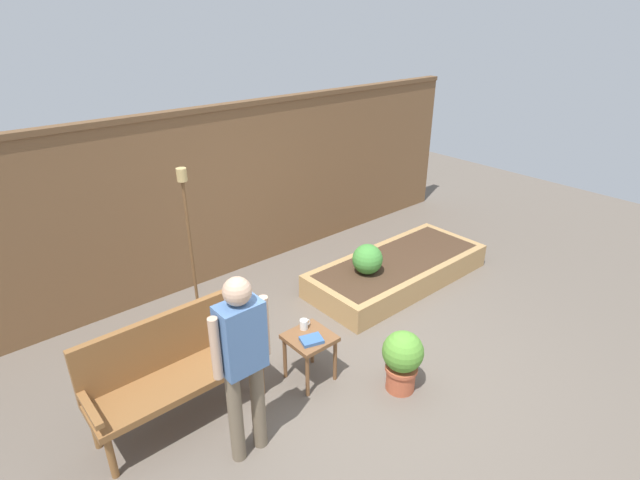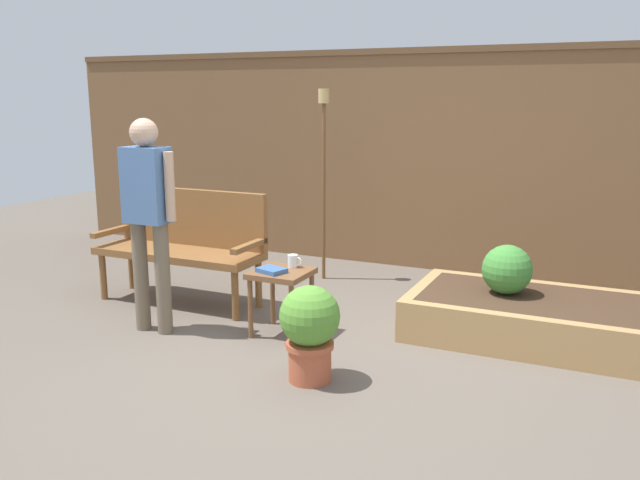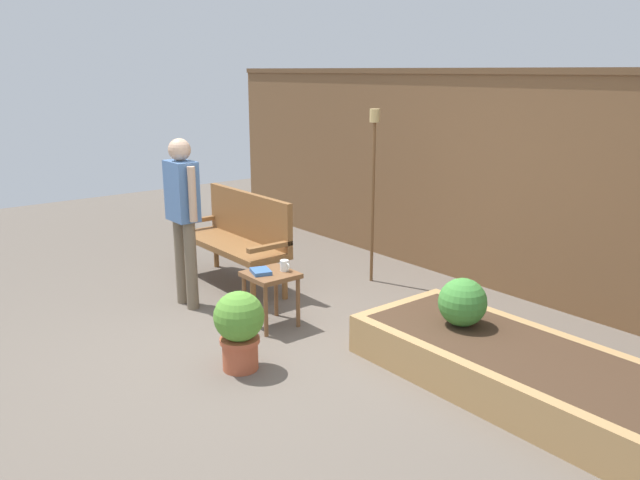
{
  "view_description": "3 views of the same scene",
  "coord_description": "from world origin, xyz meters",
  "px_view_note": "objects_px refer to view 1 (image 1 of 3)",
  "views": [
    {
      "loc": [
        -2.66,
        -2.53,
        3.16
      ],
      "look_at": [
        0.45,
        1.08,
        0.91
      ],
      "focal_mm": 27.59,
      "sensor_mm": 36.0,
      "label": 1
    },
    {
      "loc": [
        1.84,
        -3.79,
        1.72
      ],
      "look_at": [
        -0.15,
        0.52,
        0.68
      ],
      "focal_mm": 37.38,
      "sensor_mm": 36.0,
      "label": 2
    },
    {
      "loc": [
        3.89,
        -2.56,
        2.14
      ],
      "look_at": [
        -0.09,
        0.61,
        0.77
      ],
      "focal_mm": 35.55,
      "sensor_mm": 36.0,
      "label": 3
    }
  ],
  "objects_px": {
    "garden_bench": "(173,362)",
    "side_table": "(310,343)",
    "tiki_torch": "(188,222)",
    "cup_on_table": "(304,324)",
    "person_by_bench": "(242,355)",
    "book_on_table": "(312,340)",
    "potted_boxwood": "(402,358)",
    "shrub_near_bench": "(367,259)"
  },
  "relations": [
    {
      "from": "potted_boxwood",
      "to": "tiki_torch",
      "type": "bearing_deg",
      "value": 112.41
    },
    {
      "from": "garden_bench",
      "to": "cup_on_table",
      "type": "distance_m",
      "value": 1.2
    },
    {
      "from": "potted_boxwood",
      "to": "tiki_torch",
      "type": "height_order",
      "value": "tiki_torch"
    },
    {
      "from": "garden_bench",
      "to": "book_on_table",
      "type": "relative_size",
      "value": 7.57
    },
    {
      "from": "cup_on_table",
      "to": "person_by_bench",
      "type": "xyz_separation_m",
      "value": [
        -0.93,
        -0.46,
        0.41
      ]
    },
    {
      "from": "shrub_near_bench",
      "to": "person_by_bench",
      "type": "distance_m",
      "value": 2.63
    },
    {
      "from": "garden_bench",
      "to": "book_on_table",
      "type": "xyz_separation_m",
      "value": [
        1.09,
        -0.47,
        -0.05
      ]
    },
    {
      "from": "person_by_bench",
      "to": "side_table",
      "type": "bearing_deg",
      "value": 20.66
    },
    {
      "from": "potted_boxwood",
      "to": "shrub_near_bench",
      "type": "distance_m",
      "value": 1.65
    },
    {
      "from": "cup_on_table",
      "to": "book_on_table",
      "type": "xyz_separation_m",
      "value": [
        -0.07,
        -0.2,
        -0.03
      ]
    },
    {
      "from": "book_on_table",
      "to": "tiki_torch",
      "type": "distance_m",
      "value": 1.75
    },
    {
      "from": "garden_bench",
      "to": "side_table",
      "type": "relative_size",
      "value": 3.0
    },
    {
      "from": "garden_bench",
      "to": "potted_boxwood",
      "type": "distance_m",
      "value": 1.97
    },
    {
      "from": "tiki_torch",
      "to": "book_on_table",
      "type": "bearing_deg",
      "value": -78.88
    },
    {
      "from": "potted_boxwood",
      "to": "book_on_table",
      "type": "bearing_deg",
      "value": 135.22
    },
    {
      "from": "side_table",
      "to": "cup_on_table",
      "type": "height_order",
      "value": "cup_on_table"
    },
    {
      "from": "tiki_torch",
      "to": "garden_bench",
      "type": "bearing_deg",
      "value": -125.17
    },
    {
      "from": "garden_bench",
      "to": "side_table",
      "type": "xyz_separation_m",
      "value": [
        1.13,
        -0.39,
        -0.15
      ]
    },
    {
      "from": "side_table",
      "to": "tiki_torch",
      "type": "xyz_separation_m",
      "value": [
        -0.35,
        1.5,
        0.81
      ]
    },
    {
      "from": "book_on_table",
      "to": "person_by_bench",
      "type": "distance_m",
      "value": 1.0
    },
    {
      "from": "garden_bench",
      "to": "tiki_torch",
      "type": "height_order",
      "value": "tiki_torch"
    },
    {
      "from": "book_on_table",
      "to": "garden_bench",
      "type": "bearing_deg",
      "value": 174.39
    },
    {
      "from": "cup_on_table",
      "to": "shrub_near_bench",
      "type": "distance_m",
      "value": 1.55
    },
    {
      "from": "tiki_torch",
      "to": "person_by_bench",
      "type": "height_order",
      "value": "tiki_torch"
    },
    {
      "from": "potted_boxwood",
      "to": "tiki_torch",
      "type": "xyz_separation_m",
      "value": [
        -0.88,
        2.14,
        0.87
      ]
    },
    {
      "from": "side_table",
      "to": "book_on_table",
      "type": "height_order",
      "value": "book_on_table"
    },
    {
      "from": "book_on_table",
      "to": "tiki_torch",
      "type": "height_order",
      "value": "tiki_torch"
    },
    {
      "from": "potted_boxwood",
      "to": "garden_bench",
      "type": "bearing_deg",
      "value": 148.12
    },
    {
      "from": "potted_boxwood",
      "to": "tiki_torch",
      "type": "relative_size",
      "value": 0.34
    },
    {
      "from": "cup_on_table",
      "to": "person_by_bench",
      "type": "distance_m",
      "value": 1.11
    },
    {
      "from": "cup_on_table",
      "to": "person_by_bench",
      "type": "relative_size",
      "value": 0.07
    },
    {
      "from": "garden_bench",
      "to": "tiki_torch",
      "type": "relative_size",
      "value": 0.81
    },
    {
      "from": "cup_on_table",
      "to": "garden_bench",
      "type": "bearing_deg",
      "value": 166.94
    },
    {
      "from": "cup_on_table",
      "to": "potted_boxwood",
      "type": "height_order",
      "value": "potted_boxwood"
    },
    {
      "from": "book_on_table",
      "to": "person_by_bench",
      "type": "bearing_deg",
      "value": -145.36
    },
    {
      "from": "side_table",
      "to": "potted_boxwood",
      "type": "bearing_deg",
      "value": -50.15
    },
    {
      "from": "garden_bench",
      "to": "side_table",
      "type": "height_order",
      "value": "garden_bench"
    },
    {
      "from": "garden_bench",
      "to": "cup_on_table",
      "type": "height_order",
      "value": "garden_bench"
    },
    {
      "from": "book_on_table",
      "to": "person_by_bench",
      "type": "relative_size",
      "value": 0.12
    },
    {
      "from": "cup_on_table",
      "to": "tiki_torch",
      "type": "xyz_separation_m",
      "value": [
        -0.38,
        1.38,
        0.68
      ]
    },
    {
      "from": "cup_on_table",
      "to": "book_on_table",
      "type": "bearing_deg",
      "value": -110.69
    },
    {
      "from": "cup_on_table",
      "to": "tiki_torch",
      "type": "height_order",
      "value": "tiki_torch"
    }
  ]
}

